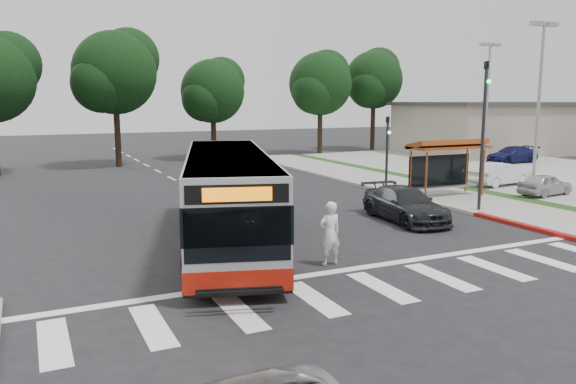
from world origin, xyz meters
TOP-DOWN VIEW (x-y plane):
  - ground at (0.00, 0.00)m, footprint 140.00×140.00m
  - sidewalk_east at (11.00, 8.00)m, footprint 4.00×40.00m
  - curb_east at (9.00, 8.00)m, footprint 0.30×40.00m
  - curb_east_red at (9.00, -2.00)m, footprint 0.32×6.00m
  - parking_lot at (23.00, 10.00)m, footprint 18.00×36.00m
  - commercial_building at (30.00, 22.00)m, footprint 14.00×10.00m
  - building_roof_cap at (30.00, 22.00)m, footprint 14.60×10.60m
  - crosswalk_ladder at (0.00, -5.00)m, footprint 18.00×2.60m
  - bus_shelter at (10.80, 5.10)m, footprint 4.20×1.60m
  - traffic_signal_ne_tall at (9.60, 1.49)m, footprint 0.18×0.37m
  - traffic_signal_ne_short at (9.60, 8.49)m, footprint 0.18×0.37m
  - lot_light_front at (18.00, 6.00)m, footprint 1.90×0.35m
  - lot_light_mid at (24.00, 16.00)m, footprint 1.90×0.35m
  - tree_ne_a at (16.08, 28.06)m, footprint 6.16×5.74m
  - tree_ne_b at (23.08, 30.06)m, footprint 6.16×5.74m
  - tree_north_a at (-1.92, 26.07)m, footprint 6.60×6.15m
  - tree_north_b at (6.07, 28.06)m, footprint 5.72×5.33m
  - transit_bus at (-2.14, 1.02)m, footprint 6.01×12.30m
  - pedestrian at (-0.23, -2.63)m, footprint 0.72×0.49m
  - dark_sedan at (5.61, 1.49)m, footprint 2.31×4.86m
  - parked_car_0 at (15.50, 3.08)m, footprint 3.40×1.74m
  - parked_car_1 at (16.00, 6.56)m, footprint 4.05×1.87m
  - parked_car_3 at (25.64, 14.75)m, footprint 4.41×1.88m

SIDE VIEW (x-z plane):
  - ground at x=0.00m, z-range 0.00..0.00m
  - crosswalk_ladder at x=0.00m, z-range 0.00..0.01m
  - parking_lot at x=23.00m, z-range 0.00..0.10m
  - sidewalk_east at x=11.00m, z-range 0.00..0.12m
  - curb_east at x=9.00m, z-range 0.00..0.15m
  - curb_east_red at x=9.00m, z-range 0.00..0.15m
  - parked_car_0 at x=15.50m, z-range 0.10..1.21m
  - dark_sedan at x=5.61m, z-range 0.00..1.37m
  - parked_car_3 at x=25.64m, z-range 0.10..1.37m
  - parked_car_1 at x=16.00m, z-range 0.10..1.39m
  - pedestrian at x=-0.23m, z-range 0.00..1.93m
  - transit_bus at x=-2.14m, z-range 0.00..3.12m
  - commercial_building at x=30.00m, z-range 0.00..4.40m
  - bus_shelter at x=10.80m, z-range 0.92..3.78m
  - traffic_signal_ne_short at x=9.60m, z-range 0.48..4.48m
  - traffic_signal_ne_tall at x=9.60m, z-range 0.63..7.13m
  - building_roof_cap at x=30.00m, z-range 4.40..4.70m
  - tree_north_b at x=6.07m, z-range 1.45..9.88m
  - lot_light_front at x=18.00m, z-range 1.40..10.41m
  - lot_light_mid at x=24.00m, z-range 1.40..10.41m
  - tree_ne_a at x=16.08m, z-range 1.74..11.04m
  - tree_ne_b at x=23.08m, z-range 1.91..11.93m
  - tree_north_a at x=-1.92m, z-range 1.84..12.01m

